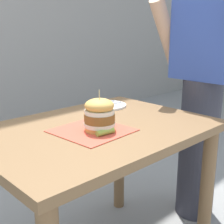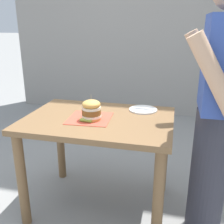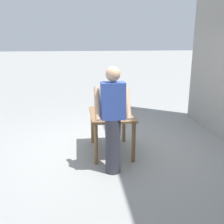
% 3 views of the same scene
% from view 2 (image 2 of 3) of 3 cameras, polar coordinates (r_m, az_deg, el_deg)
% --- Properties ---
extents(ground_plane, '(80.00, 80.00, 0.00)m').
position_cam_2_polar(ground_plane, '(2.28, -2.59, -19.47)').
color(ground_plane, gray).
extents(patio_table, '(0.77, 1.07, 0.76)m').
position_cam_2_polar(patio_table, '(1.96, -2.86, -4.90)').
color(patio_table, brown).
rests_on(patio_table, ground).
extents(serving_paper, '(0.32, 0.32, 0.00)m').
position_cam_2_polar(serving_paper, '(1.89, -4.89, -1.37)').
color(serving_paper, '#D64C38').
rests_on(serving_paper, patio_table).
extents(sandwich, '(0.14, 0.14, 0.18)m').
position_cam_2_polar(sandwich, '(1.84, -4.50, 0.48)').
color(sandwich, gold).
rests_on(sandwich, serving_paper).
extents(pickle_spear, '(0.03, 0.09, 0.02)m').
position_cam_2_polar(pickle_spear, '(1.81, -5.69, -1.85)').
color(pickle_spear, '#8EA83D').
rests_on(pickle_spear, serving_paper).
extents(side_plate_with_forks, '(0.22, 0.22, 0.02)m').
position_cam_2_polar(side_plate_with_forks, '(2.07, 6.79, 0.53)').
color(side_plate_with_forks, white).
rests_on(side_plate_with_forks, patio_table).
extents(diner_across_table, '(0.55, 0.35, 1.69)m').
position_cam_2_polar(diner_across_table, '(1.74, 21.70, -0.09)').
color(diner_across_table, '#33333D').
rests_on(diner_across_table, ground).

